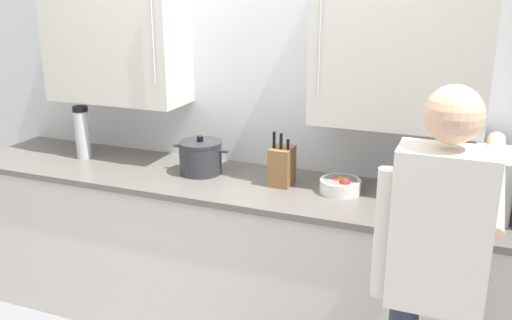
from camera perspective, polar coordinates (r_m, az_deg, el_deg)
back_wall_tiled at (r=3.24m, az=-0.07°, el=8.87°), size 4.18×0.44×2.81m
counter_unit at (r=3.28m, az=-2.15°, el=-9.75°), size 3.30×0.66×0.93m
microwave_oven at (r=2.84m, az=21.76°, el=-2.15°), size 0.50×0.69×0.29m
knife_block at (r=3.01m, az=2.64°, el=-0.57°), size 0.11×0.15×0.29m
stock_pot at (r=3.20m, az=-5.62°, el=0.29°), size 0.34×0.24×0.22m
thermos_flask at (r=3.60m, az=-17.14°, el=2.70°), size 0.09×0.09×0.32m
fruit_bowl at (r=2.94m, az=8.51°, el=-2.49°), size 0.21×0.21×0.10m
person_figure at (r=2.19m, az=17.80°, el=-10.21°), size 0.44×0.56×1.65m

